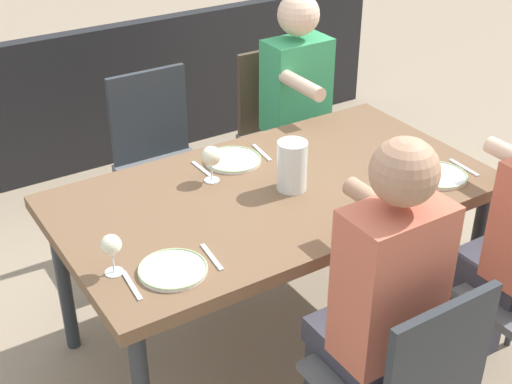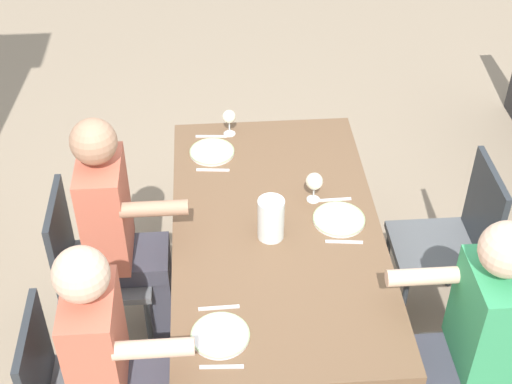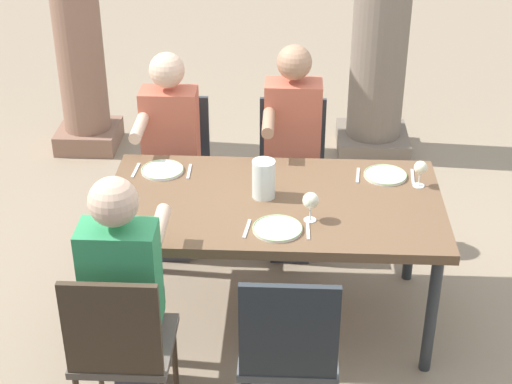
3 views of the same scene
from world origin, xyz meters
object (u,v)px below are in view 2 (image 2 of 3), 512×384
Objects in this scene: dining_table at (277,237)px; wine_glass_1 at (314,182)px; chair_mid_north at (90,261)px; diner_woman_green at (466,336)px; water_pitcher at (271,221)px; plate_0 at (220,335)px; plate_2 at (212,152)px; chair_mid_south at (455,238)px; diner_man_white at (115,360)px; chair_west_south at (504,359)px; diner_guest_third at (122,230)px; wine_glass_2 at (229,117)px; plate_1 at (339,219)px.

dining_table is 0.32m from wine_glass_1.
wine_glass_1 is at bearing -85.07° from chair_mid_north.
water_pitcher is at bearing 51.66° from diner_woman_green.
plate_2 is at bearing -0.08° from plate_0.
diner_man_white is (-0.75, 1.62, 0.14)m from chair_mid_south.
chair_west_south is 0.74× the size of diner_man_white.
chair_mid_south is at bearing -14.56° from diner_woman_green.
diner_guest_third is 8.90× the size of wine_glass_2.
diner_woman_green is 0.97× the size of diner_guest_third.
dining_table is at bearing 133.68° from wine_glass_1.
chair_west_south reaches higher than wine_glass_1.
plate_0 is at bearing 88.87° from diner_woman_green.
plate_1 is at bearing -93.51° from diner_guest_third.
chair_mid_north is (0.74, 1.82, -0.02)m from chair_west_south.
diner_woman_green is at bearing -148.00° from plate_1.
plate_0 is at bearing -148.37° from diner_guest_third.
diner_woman_green is at bearing 165.44° from chair_mid_south.
diner_guest_third reaches higher than diner_man_white.
wine_glass_2 is at bearing 13.43° from dining_table.
diner_man_white reaches higher than chair_west_south.
chair_mid_south is 4.61× the size of water_pitcher.
diner_man_white is at bearing 90.11° from chair_west_south.
chair_mid_south is 4.04× the size of plate_0.
water_pitcher is (-0.24, 0.23, -0.02)m from wine_glass_1.
diner_guest_third is at bearing 96.05° from wine_glass_1.
wine_glass_2 is at bearing 10.29° from water_pitcher.
diner_woman_green is 1.70m from wine_glass_2.
plate_0 is 1.24m from plate_2.
wine_glass_1 is (0.10, -1.10, 0.36)m from chair_mid_north.
diner_woman_green is 0.80m from plate_1.
dining_table is 0.96m from diner_man_white.
diner_man_white is 1.21m from plate_1.
chair_mid_south is at bearing -97.58° from wine_glass_1.
wine_glass_1 reaches higher than wine_glass_2.
chair_mid_south reaches higher than plate_0.
diner_woman_green is at bearing -91.13° from plate_0.
chair_mid_south reaches higher than wine_glass_1.
chair_mid_south is at bearing -90.00° from chair_mid_north.
diner_woman_green reaches higher than wine_glass_2.
plate_2 is (1.26, -0.42, 0.08)m from diner_man_white.
diner_man_white is (-0.75, -0.20, 0.17)m from chair_mid_north.
diner_guest_third is at bearing 86.49° from plate_1.
dining_table is 0.93m from chair_mid_south.
chair_west_south is 1.15m from wine_glass_1.
wine_glass_2 is at bearing 32.34° from diner_woman_green.
wine_glass_2 is (0.75, 0.48, 0.10)m from plate_1.
diner_woman_green reaches higher than dining_table.
diner_man_white is at bearing 132.83° from dining_table.
diner_woman_green is (-0.74, -1.62, 0.19)m from chair_mid_north.
diner_woman_green reaches higher than chair_mid_north.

